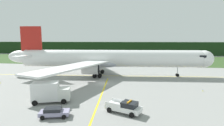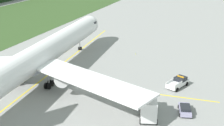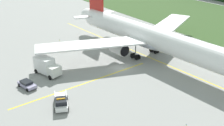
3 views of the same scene
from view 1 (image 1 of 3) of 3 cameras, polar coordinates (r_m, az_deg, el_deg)
ground at (r=43.99m, az=-3.12°, el=-6.52°), size 320.00×320.00×0.00m
grass_verge at (r=95.31m, az=3.09°, el=1.10°), size 320.00×45.57×0.04m
distant_tree_line at (r=127.54m, az=4.44°, el=4.72°), size 288.00×6.00×8.94m
taxiway_centerline_main at (r=52.93m, az=-0.45°, el=-4.10°), size 81.50×7.09×0.01m
taxiway_centerline_spur at (r=34.69m, az=-3.50°, el=-10.39°), size 2.84×30.44×0.01m
airliner at (r=52.21m, az=-1.35°, el=1.35°), size 60.34×49.83×14.54m
ops_pickup_truck at (r=26.82m, az=4.08°, el=-13.85°), size 5.66×3.81×1.94m
catering_truck at (r=32.31m, az=-19.32°, el=-8.75°), size 6.58×4.18×3.72m
staff_car at (r=26.82m, az=-18.06°, el=-14.68°), size 4.34×2.77×1.30m
taxiway_edge_light_east at (r=41.79m, az=27.09°, el=-7.78°), size 0.12×0.12×0.43m
taxiway_edge_light_west at (r=51.59m, az=-32.16°, el=-5.30°), size 0.12×0.12×0.47m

